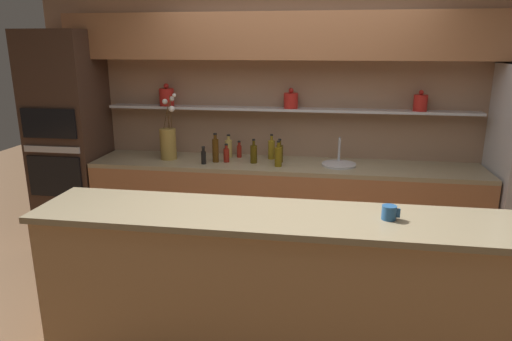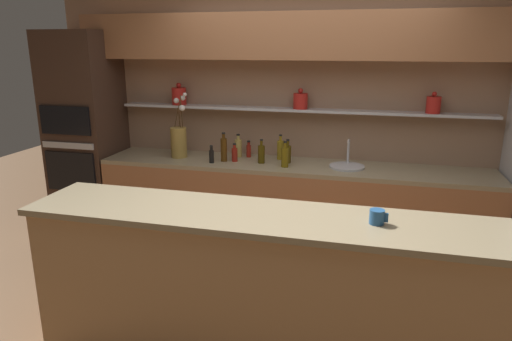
{
  "view_description": "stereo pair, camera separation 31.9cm",
  "coord_description": "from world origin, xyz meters",
  "views": [
    {
      "loc": [
        0.32,
        -2.97,
        2.02
      ],
      "look_at": [
        -0.22,
        0.43,
        1.06
      ],
      "focal_mm": 32.0,
      "sensor_mm": 36.0,
      "label": 1
    },
    {
      "loc": [
        0.64,
        -2.9,
        2.02
      ],
      "look_at": [
        -0.22,
        0.43,
        1.06
      ],
      "focal_mm": 32.0,
      "sensor_mm": 36.0,
      "label": 2
    }
  ],
  "objects": [
    {
      "name": "ground_plane",
      "position": [
        0.0,
        0.0,
        0.0
      ],
      "size": [
        12.0,
        12.0,
        0.0
      ],
      "primitive_type": "plane",
      "color": "brown"
    },
    {
      "name": "back_wall_unit",
      "position": [
        -0.0,
        1.53,
        1.55
      ],
      "size": [
        5.2,
        0.44,
        2.6
      ],
      "color": "#937056",
      "rests_on": "ground_plane"
    },
    {
      "name": "back_counter_unit",
      "position": [
        -0.08,
        1.24,
        0.46
      ],
      "size": [
        3.7,
        0.62,
        0.92
      ],
      "color": "#99603D",
      "rests_on": "ground_plane"
    },
    {
      "name": "island_counter",
      "position": [
        0.0,
        -0.37,
        0.51
      ],
      "size": [
        2.96,
        0.61,
        1.02
      ],
      "color": "tan",
      "rests_on": "ground_plane"
    },
    {
      "name": "oven_tower",
      "position": [
        -2.28,
        1.24,
        1.08
      ],
      "size": [
        0.65,
        0.64,
        2.15
      ],
      "color": "#3D281E",
      "rests_on": "ground_plane"
    },
    {
      "name": "flower_vase",
      "position": [
        -1.22,
        1.24,
        1.1
      ],
      "size": [
        0.18,
        0.17,
        0.65
      ],
      "color": "olive",
      "rests_on": "back_counter_unit"
    },
    {
      "name": "sink_fixture",
      "position": [
        0.44,
        1.25,
        0.94
      ],
      "size": [
        0.32,
        0.32,
        0.25
      ],
      "color": "#B7B7BC",
      "rests_on": "back_counter_unit"
    },
    {
      "name": "bottle_sauce_0",
      "position": [
        -0.63,
        1.21,
        0.99
      ],
      "size": [
        0.06,
        0.06,
        0.18
      ],
      "color": "maroon",
      "rests_on": "back_counter_unit"
    },
    {
      "name": "bottle_spirit_1",
      "position": [
        -0.65,
        1.4,
        1.01
      ],
      "size": [
        0.07,
        0.07,
        0.23
      ],
      "color": "tan",
      "rests_on": "back_counter_unit"
    },
    {
      "name": "bottle_oil_2",
      "position": [
        -0.22,
        1.4,
        1.02
      ],
      "size": [
        0.07,
        0.07,
        0.25
      ],
      "color": "olive",
      "rests_on": "back_counter_unit"
    },
    {
      "name": "bottle_spirit_3",
      "position": [
        -0.74,
        1.19,
        1.04
      ],
      "size": [
        0.06,
        0.06,
        0.28
      ],
      "color": "#4C2D0C",
      "rests_on": "back_counter_unit"
    },
    {
      "name": "bottle_oil_4",
      "position": [
        -0.13,
        1.28,
        1.01
      ],
      "size": [
        0.06,
        0.06,
        0.23
      ],
      "color": "#47380A",
      "rests_on": "back_counter_unit"
    },
    {
      "name": "bottle_sauce_5",
      "position": [
        -0.83,
        1.1,
        0.99
      ],
      "size": [
        0.05,
        0.05,
        0.17
      ],
      "color": "black",
      "rests_on": "back_counter_unit"
    },
    {
      "name": "bottle_sauce_6",
      "position": [
        -0.55,
        1.41,
        0.99
      ],
      "size": [
        0.05,
        0.05,
        0.17
      ],
      "color": "maroon",
      "rests_on": "back_counter_unit"
    },
    {
      "name": "bottle_oil_7",
      "position": [
        -0.12,
        1.12,
        1.02
      ],
      "size": [
        0.07,
        0.07,
        0.24
      ],
      "color": "brown",
      "rests_on": "back_counter_unit"
    },
    {
      "name": "bottle_oil_8",
      "position": [
        -0.37,
        1.21,
        1.01
      ],
      "size": [
        0.07,
        0.07,
        0.23
      ],
      "color": "#47380A",
      "rests_on": "back_counter_unit"
    },
    {
      "name": "coffee_mug",
      "position": [
        0.7,
        -0.36,
        1.06
      ],
      "size": [
        0.11,
        0.09,
        0.09
      ],
      "color": "#235184",
      "rests_on": "island_counter"
    }
  ]
}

